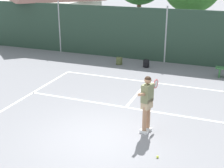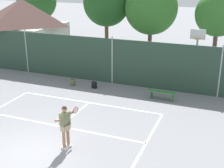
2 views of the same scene
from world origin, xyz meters
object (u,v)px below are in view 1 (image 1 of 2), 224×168
(tennis_ball, at_px, (158,157))
(backpack_olive, at_px, (119,61))
(backpack_black, at_px, (146,64))
(tennis_player, at_px, (147,99))

(tennis_ball, relative_size, backpack_olive, 0.14)
(backpack_olive, bearing_deg, backpack_black, 2.24)
(tennis_ball, distance_m, backpack_black, 8.48)
(backpack_olive, bearing_deg, tennis_ball, -63.20)
(tennis_ball, height_order, backpack_olive, backpack_olive)
(tennis_ball, relative_size, backpack_black, 0.14)
(backpack_olive, relative_size, backpack_black, 1.00)
(tennis_ball, bearing_deg, backpack_black, 107.70)
(tennis_player, relative_size, backpack_black, 4.01)
(tennis_ball, bearing_deg, backpack_olive, 116.80)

